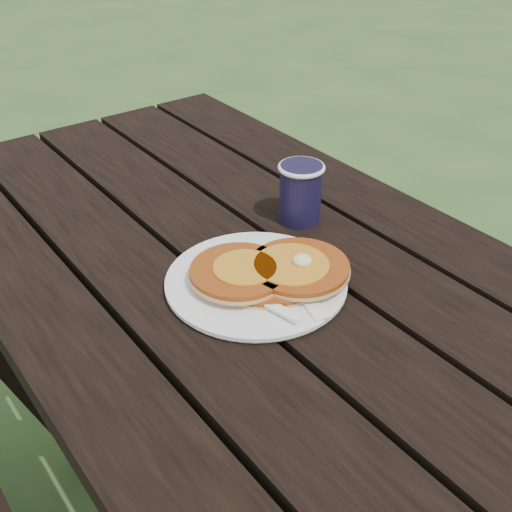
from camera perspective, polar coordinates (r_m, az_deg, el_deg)
picnic_table at (r=1.17m, az=5.35°, el=-20.69°), size 1.36×1.80×0.75m
plate at (r=0.96m, az=0.01°, el=-2.36°), size 0.34×0.34×0.01m
pancake_stack at (r=0.95m, az=1.34°, el=-1.36°), size 0.23×0.19×0.04m
knife at (r=0.94m, az=3.57°, el=-2.49°), size 0.07×0.18×0.00m
fork at (r=0.89m, az=1.14°, el=-4.26°), size 0.06×0.16×0.01m
coffee_cup at (r=1.10m, az=3.99°, el=5.91°), size 0.08×0.08×0.11m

